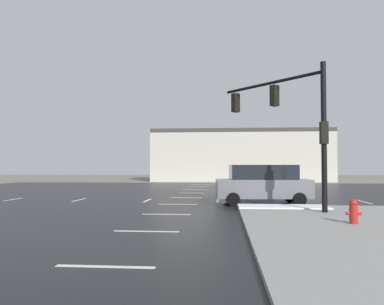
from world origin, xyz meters
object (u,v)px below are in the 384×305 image
at_px(traffic_signal_mast, 292,115).
at_px(suv_grey, 263,183).
at_px(sedan_navy, 263,181).
at_px(fire_hydrant, 353,211).

height_order(traffic_signal_mast, suv_grey, traffic_signal_mast).
bearing_deg(sedan_navy, fire_hydrant, -86.83).
distance_m(traffic_signal_mast, suv_grey, 4.54).
bearing_deg(traffic_signal_mast, sedan_navy, -42.71).
relative_size(traffic_signal_mast, fire_hydrant, 7.68).
bearing_deg(fire_hydrant, sedan_navy, 94.54).
bearing_deg(fire_hydrant, traffic_signal_mast, 105.99).
bearing_deg(traffic_signal_mast, fire_hydrant, 153.00).
height_order(fire_hydrant, suv_grey, suv_grey).
bearing_deg(suv_grey, traffic_signal_mast, -77.26).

